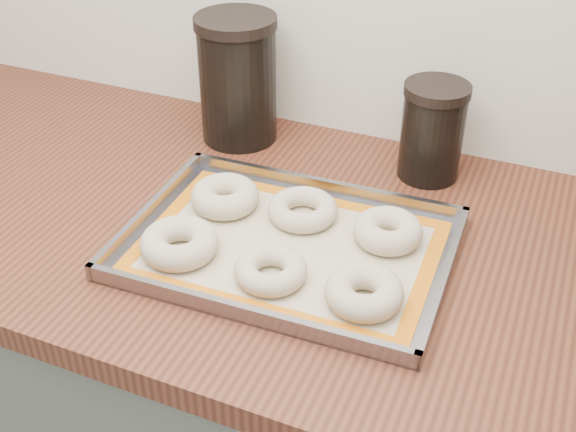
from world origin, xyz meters
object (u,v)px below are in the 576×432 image
at_px(baking_tray, 288,246).
at_px(canister_mid, 432,131).
at_px(bagel_front_right, 364,292).
at_px(bagel_back_right, 388,231).
at_px(bagel_front_left, 179,243).
at_px(bagel_back_mid, 303,210).
at_px(bagel_front_mid, 271,270).
at_px(bagel_back_left, 225,196).
at_px(canister_left, 238,79).

xyz_separation_m(baking_tray, canister_mid, (0.13, 0.28, 0.08)).
relative_size(bagel_front_right, bagel_back_right, 1.03).
relative_size(bagel_front_left, bagel_back_mid, 1.05).
xyz_separation_m(baking_tray, bagel_back_right, (0.13, 0.07, 0.02)).
height_order(bagel_front_mid, bagel_front_right, bagel_front_right).
bearing_deg(bagel_back_mid, bagel_front_right, -45.56).
bearing_deg(bagel_front_left, bagel_back_left, 87.87).
relative_size(bagel_front_left, bagel_back_right, 1.10).
bearing_deg(bagel_front_right, bagel_back_left, 154.09).
relative_size(bagel_back_mid, canister_mid, 0.65).
distance_m(baking_tray, bagel_back_mid, 0.08).
bearing_deg(bagel_front_right, bagel_back_mid, 134.44).
relative_size(bagel_back_left, canister_left, 0.47).
bearing_deg(bagel_front_right, bagel_back_right, 94.06).
height_order(bagel_back_left, canister_mid, canister_mid).
xyz_separation_m(bagel_front_left, bagel_front_right, (0.27, 0.00, -0.00)).
distance_m(bagel_front_left, bagel_front_mid, 0.14).
distance_m(baking_tray, canister_left, 0.37).
bearing_deg(bagel_back_left, canister_mid, 40.43).
bearing_deg(baking_tray, bagel_back_mid, 96.24).
bearing_deg(bagel_back_mid, bagel_front_left, -130.29).
bearing_deg(canister_mid, bagel_front_right, -89.51).
height_order(bagel_back_left, bagel_back_right, bagel_back_left).
xyz_separation_m(bagel_front_right, bagel_back_left, (-0.27, 0.13, 0.00)).
height_order(baking_tray, bagel_back_right, bagel_back_right).
distance_m(bagel_front_right, canister_mid, 0.36).
distance_m(bagel_back_left, canister_left, 0.25).
bearing_deg(bagel_back_left, canister_left, 110.63).
relative_size(bagel_back_left, bagel_back_mid, 1.00).
xyz_separation_m(bagel_back_left, canister_left, (-0.08, 0.22, 0.09)).
xyz_separation_m(bagel_front_left, canister_left, (-0.08, 0.35, 0.09)).
height_order(baking_tray, canister_left, canister_left).
height_order(bagel_back_right, canister_left, canister_left).
bearing_deg(bagel_front_mid, bagel_front_right, 1.46).
height_order(bagel_front_left, bagel_front_mid, bagel_front_left).
height_order(baking_tray, bagel_front_left, bagel_front_left).
xyz_separation_m(bagel_front_left, bagel_back_mid, (0.13, 0.15, -0.00)).
xyz_separation_m(bagel_front_mid, canister_mid, (0.13, 0.36, 0.06)).
relative_size(baking_tray, bagel_front_left, 4.22).
bearing_deg(bagel_front_mid, bagel_front_left, 179.33).
bearing_deg(canister_left, bagel_front_mid, -58.21).
relative_size(bagel_back_left, canister_mid, 0.65).
height_order(bagel_back_left, bagel_back_mid, bagel_back_left).
bearing_deg(bagel_back_left, baking_tray, -24.14).
relative_size(bagel_front_mid, bagel_back_left, 0.94).
bearing_deg(canister_mid, baking_tray, -115.26).
bearing_deg(bagel_back_right, canister_left, 148.29).
relative_size(bagel_front_mid, bagel_back_right, 0.98).
height_order(bagel_back_mid, canister_mid, canister_mid).
distance_m(bagel_front_left, bagel_back_left, 0.13).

